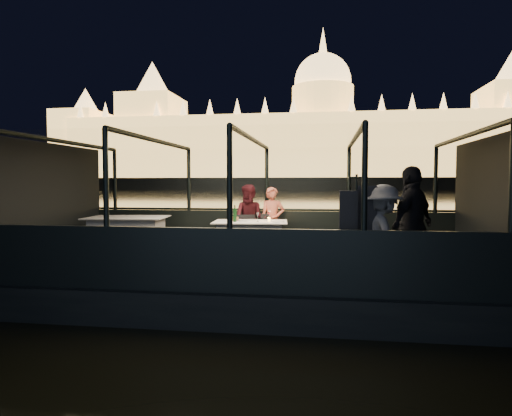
# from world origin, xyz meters

# --- Properties ---
(river_water) EXTENTS (500.00, 500.00, 0.00)m
(river_water) POSITION_xyz_m (0.00, 80.00, 0.00)
(river_water) COLOR black
(river_water) RESTS_ON ground
(boat_hull) EXTENTS (8.60, 4.40, 1.00)m
(boat_hull) POSITION_xyz_m (0.00, 0.00, 0.00)
(boat_hull) COLOR black
(boat_hull) RESTS_ON river_water
(boat_deck) EXTENTS (8.00, 4.00, 0.04)m
(boat_deck) POSITION_xyz_m (0.00, 0.00, 0.48)
(boat_deck) COLOR black
(boat_deck) RESTS_ON boat_hull
(gunwale_port) EXTENTS (8.00, 0.08, 0.90)m
(gunwale_port) POSITION_xyz_m (0.00, 2.00, 0.95)
(gunwale_port) COLOR black
(gunwale_port) RESTS_ON boat_deck
(gunwale_starboard) EXTENTS (8.00, 0.08, 0.90)m
(gunwale_starboard) POSITION_xyz_m (0.00, -2.00, 0.95)
(gunwale_starboard) COLOR black
(gunwale_starboard) RESTS_ON boat_deck
(cabin_glass_port) EXTENTS (8.00, 0.02, 1.40)m
(cabin_glass_port) POSITION_xyz_m (0.00, 2.00, 2.10)
(cabin_glass_port) COLOR #99B2B2
(cabin_glass_port) RESTS_ON gunwale_port
(cabin_glass_starboard) EXTENTS (8.00, 0.02, 1.40)m
(cabin_glass_starboard) POSITION_xyz_m (0.00, -2.00, 2.10)
(cabin_glass_starboard) COLOR #99B2B2
(cabin_glass_starboard) RESTS_ON gunwale_starboard
(cabin_roof_glass) EXTENTS (8.00, 4.00, 0.02)m
(cabin_roof_glass) POSITION_xyz_m (0.00, 0.00, 2.80)
(cabin_roof_glass) COLOR #99B2B2
(cabin_roof_glass) RESTS_ON boat_deck
(end_wall_fore) EXTENTS (0.02, 4.00, 2.30)m
(end_wall_fore) POSITION_xyz_m (-4.00, 0.00, 1.65)
(end_wall_fore) COLOR black
(end_wall_fore) RESTS_ON boat_deck
(end_wall_aft) EXTENTS (0.02, 4.00, 2.30)m
(end_wall_aft) POSITION_xyz_m (4.00, 0.00, 1.65)
(end_wall_aft) COLOR black
(end_wall_aft) RESTS_ON boat_deck
(canopy_ribs) EXTENTS (8.00, 4.00, 2.30)m
(canopy_ribs) POSITION_xyz_m (0.00, 0.00, 1.65)
(canopy_ribs) COLOR black
(canopy_ribs) RESTS_ON boat_deck
(embankment) EXTENTS (400.00, 140.00, 6.00)m
(embankment) POSITION_xyz_m (0.00, 210.00, 1.00)
(embankment) COLOR #423D33
(embankment) RESTS_ON ground
(parliament_building) EXTENTS (220.00, 32.00, 60.00)m
(parliament_building) POSITION_xyz_m (0.00, 175.00, 29.00)
(parliament_building) COLOR #F2D18C
(parliament_building) RESTS_ON embankment
(dining_table_central) EXTENTS (1.54, 1.18, 0.77)m
(dining_table_central) POSITION_xyz_m (-0.17, 0.79, 0.89)
(dining_table_central) COLOR silver
(dining_table_central) RESTS_ON boat_deck
(dining_table_aft) EXTENTS (1.71, 1.34, 0.84)m
(dining_table_aft) POSITION_xyz_m (-2.71, 0.71, 0.89)
(dining_table_aft) COLOR white
(dining_table_aft) RESTS_ON boat_deck
(chair_port_left) EXTENTS (0.52, 0.52, 0.84)m
(chair_port_left) POSITION_xyz_m (-0.38, 1.24, 0.95)
(chair_port_left) COLOR black
(chair_port_left) RESTS_ON boat_deck
(chair_port_right) EXTENTS (0.52, 0.52, 0.86)m
(chair_port_right) POSITION_xyz_m (0.13, 1.32, 0.95)
(chair_port_right) COLOR black
(chair_port_right) RESTS_ON boat_deck
(coat_stand) EXTENTS (0.55, 0.49, 1.64)m
(coat_stand) POSITION_xyz_m (1.73, -1.56, 1.40)
(coat_stand) COLOR black
(coat_stand) RESTS_ON boat_deck
(person_woman_coral) EXTENTS (0.57, 0.43, 1.44)m
(person_woman_coral) POSITION_xyz_m (0.18, 1.56, 1.25)
(person_woman_coral) COLOR #CA6349
(person_woman_coral) RESTS_ON boat_deck
(person_man_maroon) EXTENTS (0.77, 0.63, 1.49)m
(person_man_maroon) POSITION_xyz_m (-0.30, 1.52, 1.25)
(person_man_maroon) COLOR #3E1118
(person_man_maroon) RESTS_ON boat_deck
(passenger_stripe) EXTENTS (0.84, 1.10, 1.51)m
(passenger_stripe) POSITION_xyz_m (2.10, -1.47, 1.35)
(passenger_stripe) COLOR white
(passenger_stripe) RESTS_ON boat_deck
(passenger_dark) EXTENTS (0.99, 1.09, 1.78)m
(passenger_dark) POSITION_xyz_m (2.58, -1.07, 1.35)
(passenger_dark) COLOR black
(passenger_dark) RESTS_ON boat_deck
(wine_bottle) EXTENTS (0.08, 0.08, 0.33)m
(wine_bottle) POSITION_xyz_m (-0.45, 0.61, 1.42)
(wine_bottle) COLOR #143717
(wine_bottle) RESTS_ON dining_table_central
(bread_basket) EXTENTS (0.23, 0.23, 0.08)m
(bread_basket) POSITION_xyz_m (-0.52, 0.86, 1.31)
(bread_basket) COLOR brown
(bread_basket) RESTS_ON dining_table_central
(amber_candle) EXTENTS (0.06, 0.06, 0.07)m
(amber_candle) POSITION_xyz_m (0.20, 0.86, 1.31)
(amber_candle) COLOR yellow
(amber_candle) RESTS_ON dining_table_central
(plate_near) EXTENTS (0.31, 0.31, 0.02)m
(plate_near) POSITION_xyz_m (0.39, 0.70, 1.27)
(plate_near) COLOR silver
(plate_near) RESTS_ON dining_table_central
(plate_far) EXTENTS (0.35, 0.35, 0.02)m
(plate_far) POSITION_xyz_m (-0.28, 0.87, 1.27)
(plate_far) COLOR white
(plate_far) RESTS_ON dining_table_central
(wine_glass_white) EXTENTS (0.08, 0.08, 0.18)m
(wine_glass_white) POSITION_xyz_m (-0.49, 0.68, 1.36)
(wine_glass_white) COLOR silver
(wine_glass_white) RESTS_ON dining_table_central
(wine_glass_red) EXTENTS (0.09, 0.09, 0.20)m
(wine_glass_red) POSITION_xyz_m (0.18, 1.00, 1.36)
(wine_glass_red) COLOR white
(wine_glass_red) RESTS_ON dining_table_central
(wine_glass_empty) EXTENTS (0.07, 0.07, 0.18)m
(wine_glass_empty) POSITION_xyz_m (-0.00, 0.65, 1.36)
(wine_glass_empty) COLOR white
(wine_glass_empty) RESTS_ON dining_table_central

